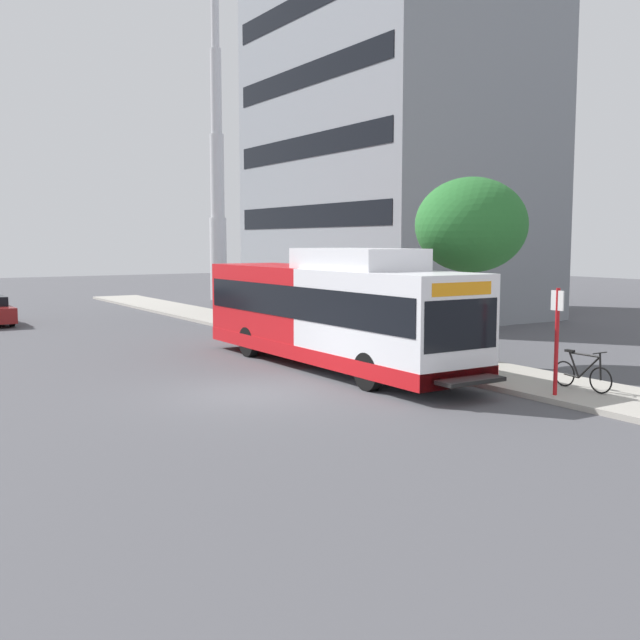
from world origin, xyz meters
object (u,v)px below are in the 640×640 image
(transit_bus, at_px, (331,312))
(bicycle_parked, at_px, (582,373))
(bus_stop_sign_pole, at_px, (557,333))
(street_tree_near_stop, at_px, (471,226))

(transit_bus, xyz_separation_m, bicycle_parked, (3.02, -6.88, -1.14))
(bus_stop_sign_pole, distance_m, street_tree_near_stop, 6.01)
(transit_bus, bearing_deg, bus_stop_sign_pole, -74.22)
(transit_bus, relative_size, street_tree_near_stop, 2.16)
(bus_stop_sign_pole, height_order, bicycle_parked, bus_stop_sign_pole)
(transit_bus, distance_m, street_tree_near_stop, 5.08)
(transit_bus, distance_m, bus_stop_sign_pole, 7.20)
(bicycle_parked, distance_m, street_tree_near_stop, 6.30)
(street_tree_near_stop, bearing_deg, bicycle_parked, -99.98)
(bus_stop_sign_pole, relative_size, bicycle_parked, 1.48)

